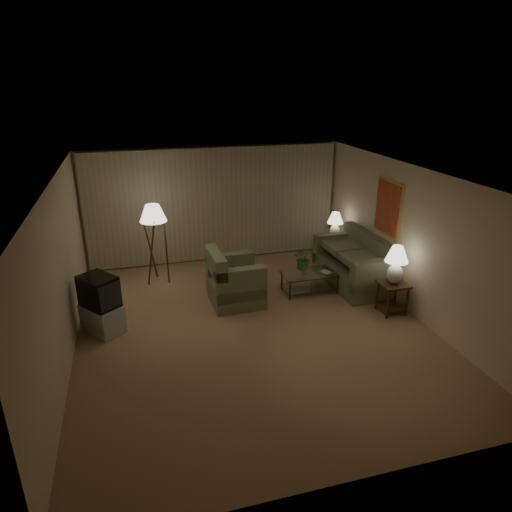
{
  "coord_description": "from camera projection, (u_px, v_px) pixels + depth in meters",
  "views": [
    {
      "loc": [
        -1.85,
        -6.84,
        4.14
      ],
      "look_at": [
        0.22,
        0.6,
        1.11
      ],
      "focal_mm": 32.0,
      "sensor_mm": 36.0,
      "label": 1
    }
  ],
  "objects": [
    {
      "name": "tv_cabinet",
      "position": [
        102.0,
        318.0,
        7.89
      ],
      "size": [
        1.15,
        1.14,
        0.5
      ],
      "primitive_type": "cube",
      "rotation": [
        0.0,
        0.0,
        -0.93
      ],
      "color": "#AFAEB1",
      "rests_on": "ground"
    },
    {
      "name": "crt_tv",
      "position": [
        99.0,
        291.0,
        7.7
      ],
      "size": [
        1.06,
        1.05,
        0.54
      ],
      "primitive_type": "cube",
      "rotation": [
        0.0,
        0.0,
        -0.93
      ],
      "color": "black",
      "rests_on": "tv_cabinet"
    },
    {
      "name": "table_lamp_near",
      "position": [
        396.0,
        262.0,
        8.25
      ],
      "size": [
        0.42,
        0.42,
        0.73
      ],
      "color": "white",
      "rests_on": "side_table_near"
    },
    {
      "name": "sofa",
      "position": [
        352.0,
        265.0,
        9.64
      ],
      "size": [
        1.99,
        1.09,
        0.86
      ],
      "rotation": [
        0.0,
        0.0,
        -1.54
      ],
      "color": "#717652",
      "rests_on": "ground"
    },
    {
      "name": "floor_lamp",
      "position": [
        155.0,
        242.0,
        9.59
      ],
      "size": [
        0.56,
        0.56,
        1.72
      ],
      "color": "#351D0E",
      "rests_on": "ground"
    },
    {
      "name": "side_table_far",
      "position": [
        334.0,
        247.0,
        10.82
      ],
      "size": [
        0.45,
        0.38,
        0.6
      ],
      "color": "#351D0E",
      "rests_on": "ground"
    },
    {
      "name": "table_lamp_far",
      "position": [
        335.0,
        223.0,
        10.6
      ],
      "size": [
        0.37,
        0.37,
        0.64
      ],
      "color": "white",
      "rests_on": "side_table_far"
    },
    {
      "name": "armchair",
      "position": [
        236.0,
        282.0,
        8.87
      ],
      "size": [
        1.08,
        1.03,
        0.86
      ],
      "rotation": [
        0.0,
        0.0,
        1.6
      ],
      "color": "#717652",
      "rests_on": "ground"
    },
    {
      "name": "side_table_near",
      "position": [
        392.0,
        293.0,
        8.48
      ],
      "size": [
        0.5,
        0.5,
        0.6
      ],
      "color": "#351D0E",
      "rests_on": "ground"
    },
    {
      "name": "flowers",
      "position": [
        304.0,
        256.0,
        9.13
      ],
      "size": [
        0.49,
        0.44,
        0.48
      ],
      "primitive_type": "imported",
      "rotation": [
        0.0,
        0.0,
        -0.17
      ],
      "color": "#477835",
      "rests_on": "vase"
    },
    {
      "name": "book",
      "position": [
        323.0,
        273.0,
        9.28
      ],
      "size": [
        0.24,
        0.27,
        0.02
      ],
      "primitive_type": "imported",
      "rotation": [
        0.0,
        0.0,
        0.42
      ],
      "color": "olive",
      "rests_on": "coffee_table"
    },
    {
      "name": "vase",
      "position": [
        303.0,
        270.0,
        9.25
      ],
      "size": [
        0.17,
        0.17,
        0.15
      ],
      "primitive_type": "imported",
      "rotation": [
        0.0,
        0.0,
        -0.2
      ],
      "color": "white",
      "rests_on": "coffee_table"
    },
    {
      "name": "coffee_table",
      "position": [
        310.0,
        279.0,
        9.36
      ],
      "size": [
        1.18,
        0.64,
        0.41
      ],
      "color": "silver",
      "rests_on": "ground"
    },
    {
      "name": "ground",
      "position": [
        253.0,
        327.0,
        8.11
      ],
      "size": [
        7.0,
        7.0,
        0.0
      ],
      "primitive_type": "plane",
      "color": "#A67C5B",
      "rests_on": "ground"
    },
    {
      "name": "room_shell",
      "position": [
        234.0,
        210.0,
        8.83
      ],
      "size": [
        6.04,
        7.02,
        2.72
      ],
      "color": "beige",
      "rests_on": "ground"
    },
    {
      "name": "ottoman",
      "position": [
        229.0,
        275.0,
        9.75
      ],
      "size": [
        0.67,
        0.67,
        0.37
      ],
      "primitive_type": "cylinder",
      "rotation": [
        0.0,
        0.0,
        -0.21
      ],
      "color": "#994A33",
      "rests_on": "ground"
    }
  ]
}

